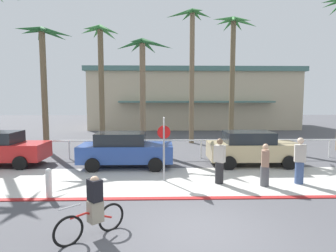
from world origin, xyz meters
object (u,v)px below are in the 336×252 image
bollard_0 (49,183)px  palm_tree_5 (233,52)px  pedestrian_0 (219,163)px  palm_tree_2 (101,61)px  palm_tree_4 (192,51)px  car_blue_1 (125,150)px  car_tan_2 (252,148)px  cyclist_red_0 (93,208)px  palm_tree_1 (44,61)px  pedestrian_1 (300,162)px  pedestrian_2 (265,167)px  palm_tree_3 (143,69)px  stop_sign_bike_lane (164,140)px

bollard_0 → palm_tree_5: (8.89, 10.94, 6.08)m
bollard_0 → pedestrian_0: size_ratio=0.56×
palm_tree_2 → palm_tree_4: (6.21, 1.84, 1.01)m
car_blue_1 → pedestrian_0: bearing=-34.1°
bollard_0 → car_tan_2: size_ratio=0.23×
bollard_0 → palm_tree_5: size_ratio=0.11×
cyclist_red_0 → palm_tree_1: bearing=116.6°
car_tan_2 → pedestrian_1: bearing=-74.5°
bollard_0 → pedestrian_0: 6.16m
palm_tree_1 → pedestrian_2: 14.12m
palm_tree_5 → pedestrian_0: size_ratio=5.11×
palm_tree_3 → cyclist_red_0: 12.01m
pedestrian_0 → car_tan_2: bearing=52.9°
stop_sign_bike_lane → palm_tree_4: size_ratio=0.26×
palm_tree_4 → cyclist_red_0: bearing=-105.3°
palm_tree_3 → pedestrian_2: (5.00, -7.45, -4.41)m
bollard_0 → palm_tree_5: 15.35m
palm_tree_5 → car_blue_1: palm_tree_5 is taller
pedestrian_1 → pedestrian_2: size_ratio=1.12×
bollard_0 → palm_tree_3: size_ratio=0.14×
palm_tree_1 → pedestrian_1: size_ratio=4.21×
pedestrian_0 → pedestrian_1: 3.09m
palm_tree_4 → car_tan_2: bearing=-72.7°
bollard_0 → pedestrian_2: bearing=7.5°
palm_tree_5 → palm_tree_2: bearing=-172.2°
palm_tree_4 → pedestrian_0: 11.78m
palm_tree_3 → palm_tree_5: 6.87m
bollard_0 → car_tan_2: car_tan_2 is taller
bollard_0 → palm_tree_1: 10.35m
bollard_0 → cyclist_red_0: (2.13, -2.68, 0.18)m
palm_tree_2 → cyclist_red_0: size_ratio=5.42×
palm_tree_5 → pedestrian_1: bearing=-88.8°
cyclist_red_0 → pedestrian_0: 5.61m
palm_tree_2 → palm_tree_3: 3.18m
bollard_0 → palm_tree_1: palm_tree_1 is taller
car_blue_1 → pedestrian_1: pedestrian_1 is taller
pedestrian_0 → palm_tree_2: bearing=126.8°
pedestrian_2 → palm_tree_2: bearing=132.1°
stop_sign_bike_lane → palm_tree_3: bearing=100.3°
palm_tree_3 → pedestrian_2: 10.00m
bollard_0 → palm_tree_5: bearing=50.9°
bollard_0 → palm_tree_1: bearing=112.2°
cyclist_red_0 → pedestrian_2: pedestrian_2 is taller
stop_sign_bike_lane → car_blue_1: stop_sign_bike_lane is taller
stop_sign_bike_lane → pedestrian_0: 2.34m
stop_sign_bike_lane → palm_tree_3: palm_tree_3 is taller
palm_tree_3 → pedestrian_2: bearing=-56.2°
palm_tree_3 → palm_tree_4: (3.36, 3.06, 1.65)m
palm_tree_1 → car_tan_2: 13.19m
stop_sign_bike_lane → palm_tree_1: (-7.25, 6.54, 3.95)m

